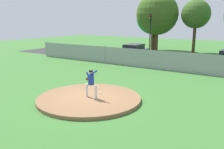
# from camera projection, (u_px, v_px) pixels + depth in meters

# --- Properties ---
(ground_plane) EXTENTS (80.00, 80.00, 0.00)m
(ground_plane) POSITION_uv_depth(u_px,v_px,m) (139.00, 79.00, 18.10)
(ground_plane) COLOR #386B2D
(asphalt_strip) EXTENTS (44.00, 7.00, 0.01)m
(asphalt_strip) POSITION_uv_depth(u_px,v_px,m) (176.00, 62.00, 25.01)
(asphalt_strip) COLOR #2B2B2D
(asphalt_strip) RESTS_ON ground_plane
(pitchers_mound) EXTENTS (5.70, 5.70, 0.19)m
(pitchers_mound) POSITION_uv_depth(u_px,v_px,m) (89.00, 98.00, 13.19)
(pitchers_mound) COLOR brown
(pitchers_mound) RESTS_ON ground_plane
(pitcher_youth) EXTENTS (0.82, 0.32, 1.59)m
(pitcher_youth) POSITION_uv_depth(u_px,v_px,m) (91.00, 81.00, 12.87)
(pitcher_youth) COLOR silver
(pitcher_youth) RESTS_ON pitchers_mound
(baseball) EXTENTS (0.07, 0.07, 0.07)m
(baseball) POSITION_uv_depth(u_px,v_px,m) (101.00, 93.00, 13.76)
(baseball) COLOR white
(baseball) RESTS_ON pitchers_mound
(chainlink_fence) EXTENTS (29.64, 0.07, 1.81)m
(chainlink_fence) POSITION_uv_depth(u_px,v_px,m) (160.00, 60.00, 21.16)
(chainlink_fence) COLOR gray
(chainlink_fence) RESTS_ON ground_plane
(parked_car_slate) EXTENTS (1.85, 4.31, 1.67)m
(parked_car_slate) POSITION_uv_depth(u_px,v_px,m) (134.00, 52.00, 27.23)
(parked_car_slate) COLOR slate
(parked_car_slate) RESTS_ON ground_plane
(traffic_cone_orange) EXTENTS (0.40, 0.40, 0.55)m
(traffic_cone_orange) POSITION_uv_depth(u_px,v_px,m) (184.00, 63.00, 22.94)
(traffic_cone_orange) COLOR orange
(traffic_cone_orange) RESTS_ON asphalt_strip
(traffic_light_near) EXTENTS (0.28, 0.46, 5.06)m
(traffic_light_near) POSITION_uv_depth(u_px,v_px,m) (150.00, 27.00, 30.32)
(traffic_light_near) COLOR black
(traffic_light_near) RESTS_ON ground_plane
(tree_tall_centre) EXTENTS (4.87, 4.87, 7.16)m
(tree_tall_centre) POSITION_uv_depth(u_px,v_px,m) (154.00, 17.00, 34.01)
(tree_tall_centre) COLOR #4C331E
(tree_tall_centre) RESTS_ON ground_plane
(tree_broad_left) EXTENTS (5.88, 5.88, 8.12)m
(tree_broad_left) POSITION_uv_depth(u_px,v_px,m) (157.00, 14.00, 33.60)
(tree_broad_left) COLOR #4C331E
(tree_broad_left) RESTS_ON ground_plane
(tree_broad_right) EXTENTS (3.79, 3.79, 7.02)m
(tree_broad_right) POSITION_uv_depth(u_px,v_px,m) (196.00, 14.00, 31.51)
(tree_broad_right) COLOR #4C331E
(tree_broad_right) RESTS_ON ground_plane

